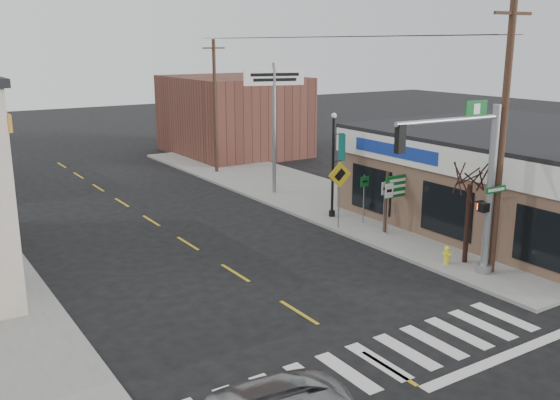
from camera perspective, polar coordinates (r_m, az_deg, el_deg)
ground at (r=16.50m, az=9.91°, el=-14.92°), size 140.00×140.00×0.00m
sidewalk_right at (r=31.18m, az=5.96°, el=-0.57°), size 6.00×38.00×0.13m
center_line at (r=22.43m, az=-4.13°, el=-6.65°), size 0.12×56.00×0.01m
crosswalk at (r=16.75m, az=8.96°, el=-14.38°), size 11.00×2.20×0.01m
thrift_store at (r=30.10m, az=22.79°, el=1.63°), size 12.00×14.00×4.00m
bldg_distant_right at (r=46.31m, az=-4.35°, el=7.74°), size 8.00×10.00×5.60m
traffic_signal_pole at (r=21.68m, az=17.62°, el=2.24°), size 4.77×0.38×6.04m
guide_sign at (r=26.88m, az=10.75°, el=0.75°), size 1.50×0.13×2.63m
fire_hydrant at (r=23.57m, az=15.01°, el=-4.81°), size 0.21×0.21×0.67m
ped_crossing_sign at (r=26.85m, az=5.46°, el=1.54°), size 1.14×0.08×2.93m
lamp_post at (r=28.53m, az=4.97°, el=3.94°), size 0.62×0.49×4.80m
dance_center_sign at (r=32.85m, az=-0.55°, el=9.50°), size 3.23×0.20×6.86m
bare_tree at (r=23.17m, az=17.10°, el=2.64°), size 2.19×2.19×4.39m
shrub_front at (r=25.38m, az=20.22°, el=-3.58°), size 1.27×1.27×0.95m
shrub_back at (r=26.67m, az=16.08°, el=-2.55°), size 1.11×1.11×0.83m
utility_pole_near at (r=22.23m, az=19.66°, el=5.51°), size 1.63×0.24×9.36m
utility_pole_far at (r=38.77m, az=-5.96°, el=8.62°), size 1.40×0.21×8.06m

